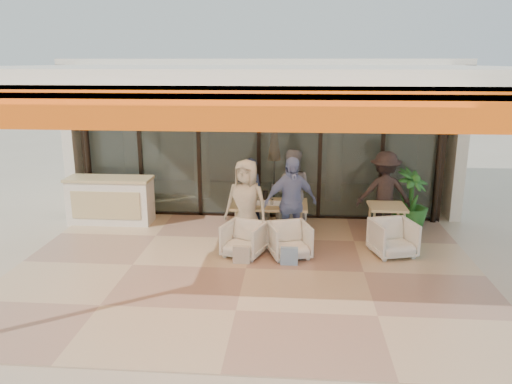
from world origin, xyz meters
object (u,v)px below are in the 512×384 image
chair_far_left (253,210)px  diner_cream (246,204)px  chair_far_right (291,211)px  dining_table (269,206)px  side_chair (393,236)px  chair_near_left (244,238)px  side_table (387,211)px  host_counter (110,200)px  diner_periwinkle (291,203)px  diner_navy (250,195)px  diner_grey (291,191)px  potted_palm (410,201)px  standing_woman (384,193)px  chair_near_right (290,239)px

chair_far_left → diner_cream: (-0.00, -1.40, 0.55)m
chair_far_right → diner_cream: 1.72m
dining_table → side_chair: 2.44m
chair_near_left → side_table: (2.72, 0.98, 0.29)m
host_counter → diner_periwinkle: diner_periwinkle is taller
chair_far_left → diner_navy: size_ratio=0.38×
chair_far_left → diner_grey: bearing=167.4°
diner_cream → diner_grey: bearing=62.3°
host_counter → diner_periwinkle: size_ratio=1.04×
diner_navy → potted_palm: diner_navy is taller
diner_navy → diner_periwinkle: 1.24m
diner_grey → diner_cream: 1.23m
diner_grey → diner_cream: size_ratio=1.03×
dining_table → diner_navy: diner_navy is taller
diner_navy → diner_periwinkle: bearing=155.0°
standing_woman → diner_grey: bearing=2.2°
dining_table → chair_near_right: size_ratio=2.12×
chair_far_left → side_table: size_ratio=0.81×
diner_cream → potted_palm: (3.30, 1.09, -0.18)m
side_table → standing_woman: 0.60m
host_counter → diner_periwinkle: 4.13m
side_chair → potted_palm: bearing=50.9°
chair_near_left → potted_palm: (3.30, 1.59, 0.32)m
chair_far_right → chair_near_right: size_ratio=0.84×
chair_near_right → side_table: (1.88, 0.98, 0.28)m
chair_near_left → diner_navy: bearing=108.4°
chair_near_right → potted_palm: potted_palm is taller
diner_periwinkle → diner_navy: bearing=111.6°
chair_near_right → diner_periwinkle: size_ratio=0.40×
dining_table → diner_cream: bearing=-132.3°
chair_near_left → diner_navy: (0.00, 1.40, 0.44)m
chair_far_left → side_table: side_table is taller
chair_near_right → diner_grey: size_ratio=0.40×
chair_far_right → diner_navy: size_ratio=0.38×
potted_palm → host_counter: bearing=179.3°
diner_navy → side_chair: size_ratio=2.12×
dining_table → chair_near_left: (-0.41, -0.96, -0.34)m
host_counter → chair_near_right: bearing=-22.9°
host_counter → diner_cream: (3.10, -1.17, 0.32)m
host_counter → dining_table: (3.52, -0.71, 0.16)m
chair_near_left → diner_cream: 0.71m
standing_woman → diner_navy: bearing=1.0°
chair_near_right → standing_woman: (1.91, 1.53, 0.50)m
diner_grey → standing_woman: size_ratio=1.02×
host_counter → diner_navy: size_ratio=1.18×
dining_table → potted_palm: size_ratio=1.12×
chair_far_right → diner_periwinkle: size_ratio=0.34×
chair_near_right → side_chair: 1.90m
chair_near_right → potted_palm: bearing=15.5°
chair_near_right → side_table: bearing=10.1°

